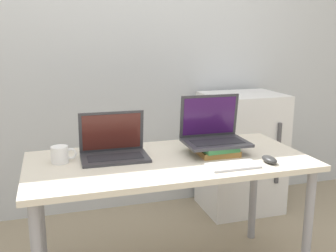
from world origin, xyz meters
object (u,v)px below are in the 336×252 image
at_px(wireless_keyboard, 233,165).
at_px(book_stack, 214,148).
at_px(laptop_left, 114,149).
at_px(mug, 60,155).
at_px(mouse, 269,159).
at_px(mini_fridge, 241,152).
at_px(laptop_on_books, 214,133).

bearing_deg(wireless_keyboard, book_stack, 88.58).
relative_size(laptop_left, mug, 2.75).
height_order(mouse, mini_fridge, mini_fridge).
bearing_deg(mug, mini_fridge, 25.71).
bearing_deg(book_stack, laptop_left, 172.10).
relative_size(book_stack, mouse, 2.46).
xyz_separation_m(laptop_on_books, mini_fridge, (0.56, 0.72, -0.37)).
height_order(mug, mini_fridge, mini_fridge).
bearing_deg(laptop_left, wireless_keyboard, -30.95).
distance_m(book_stack, wireless_keyboard, 0.25).
xyz_separation_m(wireless_keyboard, mini_fridge, (0.57, 0.99, -0.27)).
relative_size(laptop_left, book_stack, 1.28).
relative_size(book_stack, mini_fridge, 0.30).
distance_m(book_stack, mini_fridge, 0.97).
bearing_deg(mug, laptop_on_books, -3.22).
bearing_deg(laptop_left, mug, -178.12).
height_order(laptop_left, book_stack, laptop_left).
height_order(wireless_keyboard, mini_fridge, mini_fridge).
bearing_deg(mouse, laptop_left, 156.78).
relative_size(laptop_left, wireless_keyboard, 1.38).
height_order(laptop_on_books, wireless_keyboard, laptop_on_books).
xyz_separation_m(laptop_left, wireless_keyboard, (0.55, -0.33, -0.04)).
height_order(book_stack, laptop_on_books, laptop_on_books).
height_order(laptop_on_books, mug, laptop_on_books).
bearing_deg(laptop_on_books, mug, 176.78).
bearing_deg(mini_fridge, laptop_left, -149.30).
xyz_separation_m(mouse, mug, (-1.04, 0.32, 0.03)).
distance_m(laptop_left, book_stack, 0.56).
bearing_deg(mug, wireless_keyboard, -21.14).
bearing_deg(wireless_keyboard, laptop_left, 149.05).
bearing_deg(book_stack, mug, 175.35).
bearing_deg(laptop_on_books, mouse, -53.43).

